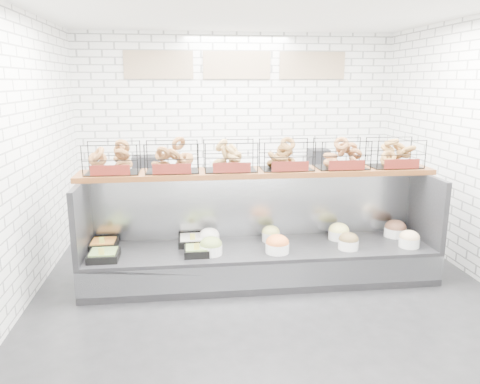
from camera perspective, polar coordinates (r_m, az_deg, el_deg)
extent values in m
plane|color=black|center=(5.32, 3.03, -11.81)|extent=(5.50, 5.50, 0.00)
cube|color=white|center=(7.57, -0.40, 7.62)|extent=(5.00, 0.02, 3.00)
cube|color=white|center=(5.07, -25.83, 3.41)|extent=(0.02, 5.50, 3.00)
cube|color=white|center=(4.87, 3.50, 22.09)|extent=(5.00, 5.50, 0.02)
cube|color=tan|center=(7.47, -9.90, 15.03)|extent=(1.05, 0.03, 0.42)
cube|color=tan|center=(7.51, -0.38, 15.21)|extent=(1.05, 0.03, 0.42)
cube|color=tan|center=(7.73, 8.80, 15.01)|extent=(1.05, 0.03, 0.42)
cube|color=black|center=(5.51, 2.52, -8.61)|extent=(4.00, 0.90, 0.40)
cube|color=#93969B|center=(5.10, 3.32, -10.22)|extent=(4.00, 0.03, 0.28)
cube|color=#93969B|center=(5.70, 1.92, -1.47)|extent=(4.00, 0.08, 0.80)
cube|color=black|center=(5.36, -18.70, -3.16)|extent=(0.06, 0.90, 0.80)
cube|color=black|center=(5.95, 21.66, -1.80)|extent=(0.06, 0.90, 0.80)
cube|color=black|center=(5.25, -16.28, -7.48)|extent=(0.32, 0.32, 0.08)
cube|color=olive|center=(5.24, -16.31, -7.12)|extent=(0.27, 0.27, 0.04)
cube|color=#DED94D|center=(5.11, -16.55, -6.98)|extent=(0.06, 0.01, 0.08)
cube|color=black|center=(5.59, -16.26, -6.19)|extent=(0.30, 0.30, 0.08)
cube|color=orange|center=(5.58, -16.29, -5.85)|extent=(0.25, 0.25, 0.04)
cube|color=#DED94D|center=(5.46, -16.50, -5.67)|extent=(0.06, 0.01, 0.08)
cube|color=black|center=(5.19, -5.31, -7.24)|extent=(0.27, 0.27, 0.08)
cube|color=#7C994D|center=(5.17, -5.32, -6.87)|extent=(0.23, 0.23, 0.04)
cube|color=#DED94D|center=(5.07, -5.30, -6.66)|extent=(0.06, 0.01, 0.08)
cube|color=black|center=(5.52, -5.81, -5.96)|extent=(0.33, 0.33, 0.08)
cube|color=white|center=(5.51, -5.82, -5.62)|extent=(0.28, 0.28, 0.04)
cube|color=#DED94D|center=(5.38, -5.81, -5.46)|extent=(0.06, 0.01, 0.08)
cylinder|color=white|center=(5.19, -3.55, -7.00)|extent=(0.25, 0.25, 0.11)
ellipsoid|color=olive|center=(5.17, -3.56, -6.38)|extent=(0.25, 0.25, 0.17)
cylinder|color=white|center=(5.50, -3.76, -5.84)|extent=(0.24, 0.24, 0.11)
ellipsoid|color=white|center=(5.48, -3.77, -5.24)|extent=(0.23, 0.23, 0.16)
cylinder|color=white|center=(5.25, 4.56, -6.79)|extent=(0.27, 0.27, 0.11)
ellipsoid|color=orange|center=(5.23, 4.57, -6.17)|extent=(0.26, 0.26, 0.18)
cylinder|color=white|center=(5.61, 3.78, -5.43)|extent=(0.21, 0.21, 0.11)
ellipsoid|color=#DDDA71|center=(5.59, 3.79, -4.84)|extent=(0.21, 0.21, 0.15)
cylinder|color=white|center=(5.48, 13.06, -6.23)|extent=(0.23, 0.23, 0.11)
ellipsoid|color=brown|center=(5.46, 13.09, -5.64)|extent=(0.22, 0.22, 0.16)
cylinder|color=white|center=(5.79, 11.94, -5.11)|extent=(0.25, 0.25, 0.11)
ellipsoid|color=#F8EF7F|center=(5.77, 11.97, -4.54)|extent=(0.24, 0.24, 0.17)
cylinder|color=white|center=(5.75, 19.91, -5.77)|extent=(0.23, 0.23, 0.11)
ellipsoid|color=#DAB586|center=(5.73, 19.95, -5.20)|extent=(0.23, 0.23, 0.16)
cylinder|color=white|center=(6.07, 18.37, -4.64)|extent=(0.26, 0.26, 0.11)
ellipsoid|color=brown|center=(6.05, 18.41, -4.10)|extent=(0.26, 0.26, 0.18)
cube|color=#512911|center=(5.42, 2.26, 2.41)|extent=(4.10, 0.50, 0.06)
cube|color=black|center=(5.38, -15.32, 4.02)|extent=(0.60, 0.38, 0.34)
cube|color=#571610|center=(5.20, -15.56, 2.57)|extent=(0.42, 0.02, 0.11)
cube|color=black|center=(5.32, -8.29, 4.26)|extent=(0.60, 0.38, 0.34)
cube|color=#571610|center=(5.14, -8.30, 2.81)|extent=(0.42, 0.02, 0.11)
cube|color=black|center=(5.35, -1.22, 4.44)|extent=(0.60, 0.38, 0.34)
cube|color=#571610|center=(5.16, -0.99, 2.99)|extent=(0.42, 0.02, 0.11)
cube|color=black|center=(5.45, 5.70, 4.54)|extent=(0.60, 0.38, 0.34)
cube|color=#571610|center=(5.27, 6.15, 3.13)|extent=(0.42, 0.02, 0.11)
cube|color=black|center=(5.63, 12.27, 4.58)|extent=(0.60, 0.38, 0.34)
cube|color=#571610|center=(5.46, 12.90, 3.22)|extent=(0.42, 0.02, 0.11)
cube|color=black|center=(5.87, 18.36, 4.57)|extent=(0.60, 0.38, 0.34)
cube|color=#571610|center=(5.71, 19.13, 3.25)|extent=(0.42, 0.02, 0.11)
cube|color=#93969B|center=(7.44, -0.11, -0.70)|extent=(4.00, 0.60, 0.90)
cube|color=black|center=(7.35, -11.41, 3.40)|extent=(0.40, 0.30, 0.24)
cube|color=silver|center=(7.26, -2.28, 3.30)|extent=(0.35, 0.28, 0.18)
cylinder|color=#D73546|center=(7.49, 4.17, 3.73)|extent=(0.09, 0.09, 0.22)
cube|color=black|center=(7.62, 9.57, 4.06)|extent=(0.30, 0.30, 0.30)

